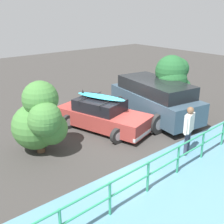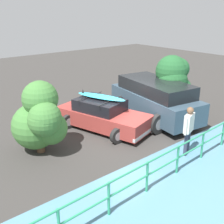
{
  "view_description": "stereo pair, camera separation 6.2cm",
  "coord_description": "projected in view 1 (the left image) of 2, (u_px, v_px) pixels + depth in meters",
  "views": [
    {
      "loc": [
        7.73,
        8.15,
        4.99
      ],
      "look_at": [
        0.76,
        -0.16,
        0.95
      ],
      "focal_mm": 45.0,
      "sensor_mm": 36.0,
      "label": 1
    },
    {
      "loc": [
        7.68,
        8.19,
        4.99
      ],
      "look_at": [
        0.76,
        -0.16,
        0.95
      ],
      "focal_mm": 45.0,
      "sensor_mm": 36.0,
      "label": 2
    }
  ],
  "objects": [
    {
      "name": "person_bystander",
      "position": [
        189.0,
        126.0,
        9.84
      ],
      "size": [
        0.68,
        0.34,
        1.81
      ],
      "color": "#33384C",
      "rests_on": "ground"
    },
    {
      "name": "sedan_car",
      "position": [
        102.0,
        115.0,
        12.14
      ],
      "size": [
        2.94,
        4.46,
        1.6
      ],
      "color": "#9E3833",
      "rests_on": "ground"
    },
    {
      "name": "bush_near_left",
      "position": [
        41.0,
        120.0,
        9.84
      ],
      "size": [
        1.78,
        2.18,
        2.67
      ],
      "color": "brown",
      "rests_on": "ground"
    },
    {
      "name": "parking_stripe",
      "position": [
        125.0,
        121.0,
        13.12
      ],
      "size": [
        0.12,
        3.5,
        0.0
      ],
      "primitive_type": "cube",
      "rotation": [
        0.0,
        0.0,
        1.57
      ],
      "color": "silver",
      "rests_on": "ground"
    },
    {
      "name": "ground_plane",
      "position": [
        128.0,
        130.0,
        12.25
      ],
      "size": [
        44.0,
        44.0,
        0.02
      ],
      "primitive_type": "cube",
      "color": "#383533",
      "rests_on": "ground"
    },
    {
      "name": "bush_near_right",
      "position": [
        172.0,
        81.0,
        13.67
      ],
      "size": [
        1.76,
        1.95,
        2.9
      ],
      "color": "brown",
      "rests_on": "ground"
    },
    {
      "name": "railing_fence",
      "position": [
        164.0,
        163.0,
        8.36
      ],
      "size": [
        10.23,
        0.49,
        0.98
      ],
      "color": "#2D9366",
      "rests_on": "ground"
    },
    {
      "name": "suv_car",
      "position": [
        154.0,
        99.0,
        13.16
      ],
      "size": [
        3.23,
        5.13,
        1.86
      ],
      "color": "#334756",
      "rests_on": "ground"
    }
  ]
}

